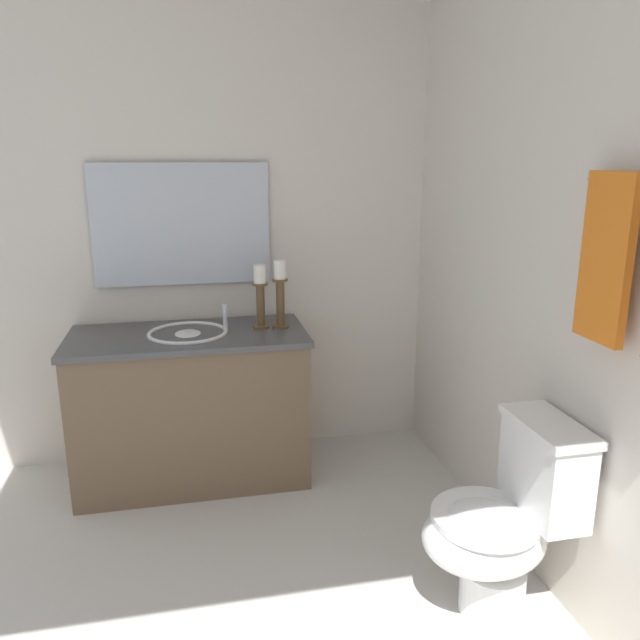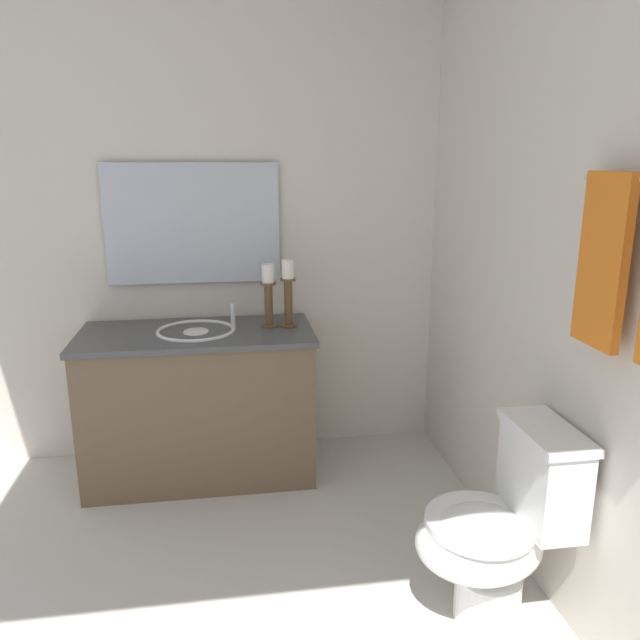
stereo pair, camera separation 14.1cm
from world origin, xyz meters
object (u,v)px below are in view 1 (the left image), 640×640
at_px(candle_holder_tall, 280,291).
at_px(sink_basin, 188,341).
at_px(towel_near_vanity, 606,259).
at_px(candle_holder_short, 260,294).
at_px(vanity_cabinet, 192,406).
at_px(mirror, 182,225).
at_px(toilet, 502,523).

bearing_deg(candle_holder_tall, sink_basin, -86.65).
distance_m(sink_basin, towel_near_vanity, 1.99).
xyz_separation_m(candle_holder_tall, candle_holder_short, (-0.01, -0.10, -0.01)).
bearing_deg(towel_near_vanity, vanity_cabinet, -137.35).
bearing_deg(vanity_cabinet, mirror, 179.99).
distance_m(sink_basin, mirror, 0.62).
bearing_deg(vanity_cabinet, toilet, 40.41).
bearing_deg(candle_holder_short, sink_basin, -84.76).
bearing_deg(sink_basin, candle_holder_tall, 93.35).
height_order(candle_holder_short, toilet, candle_holder_short).
distance_m(sink_basin, candle_holder_tall, 0.53).
height_order(mirror, candle_holder_short, mirror).
xyz_separation_m(candle_holder_tall, toilet, (1.30, 0.60, -0.62)).
relative_size(vanity_cabinet, mirror, 1.30).
distance_m(mirror, candle_holder_short, 0.56).
bearing_deg(towel_near_vanity, sink_basin, -137.37).
relative_size(mirror, candle_holder_short, 2.77).
relative_size(candle_holder_short, towel_near_vanity, 0.63).
xyz_separation_m(vanity_cabinet, towel_near_vanity, (1.40, 1.29, 0.95)).
xyz_separation_m(vanity_cabinet, mirror, (-0.28, 0.00, 0.91)).
height_order(sink_basin, toilet, sink_basin).
bearing_deg(towel_near_vanity, toilet, -121.58).
height_order(vanity_cabinet, toilet, vanity_cabinet).
distance_m(candle_holder_tall, towel_near_vanity, 1.68).
xyz_separation_m(vanity_cabinet, candle_holder_short, (-0.03, 0.38, 0.57)).
bearing_deg(candle_holder_short, mirror, -123.17).
bearing_deg(toilet, mirror, -145.09).
distance_m(sink_basin, candle_holder_short, 0.43).
relative_size(sink_basin, mirror, 0.44).
bearing_deg(mirror, candle_holder_tall, 62.23).
distance_m(candle_holder_short, toilet, 1.60).
relative_size(sink_basin, candle_holder_tall, 1.14).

